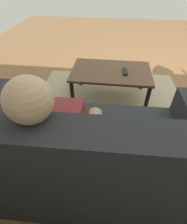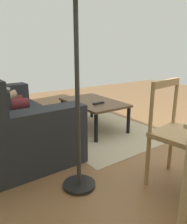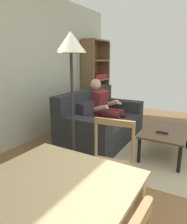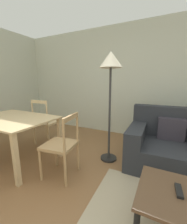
{
  "view_description": "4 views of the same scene",
  "coord_description": "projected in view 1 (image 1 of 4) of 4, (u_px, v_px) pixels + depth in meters",
  "views": [
    {
      "loc": [
        1.09,
        2.48,
        1.42
      ],
      "look_at": [
        1.19,
        1.63,
        0.69
      ],
      "focal_mm": 27.57,
      "sensor_mm": 36.0,
      "label": 1
    },
    {
      "loc": [
        -1.51,
        2.29,
        1.17
      ],
      "look_at": [
        1.11,
        0.5,
        0.24
      ],
      "focal_mm": 36.09,
      "sensor_mm": 36.0,
      "label": 2
    },
    {
      "loc": [
        -2.06,
        -0.06,
        1.47
      ],
      "look_at": [
        -0.15,
        1.07,
        0.9
      ],
      "focal_mm": 33.24,
      "sensor_mm": 36.0,
      "label": 3
    },
    {
      "loc": [
        0.76,
        -0.74,
        1.33
      ],
      "look_at": [
        -0.15,
        1.07,
        0.9
      ],
      "focal_mm": 23.04,
      "sensor_mm": 36.0,
      "label": 4
    }
  ],
  "objects": [
    {
      "name": "ground_plane",
      "position": [
        181.0,
        83.0,
        2.69
      ],
      "size": [
        8.24,
        8.24,
        0.0
      ],
      "primitive_type": "plane",
      "color": "brown"
    },
    {
      "name": "couch",
      "position": [
        93.0,
        155.0,
        1.3
      ],
      "size": [
        1.87,
        1.0,
        0.91
      ],
      "color": "#282B30",
      "rests_on": "ground_plane"
    },
    {
      "name": "tv_remote",
      "position": [
        125.0,
        72.0,
        2.1
      ],
      "size": [
        0.06,
        0.17,
        0.02
      ],
      "primitive_type": "cube",
      "rotation": [
        0.0,
        0.0,
        0.07
      ],
      "color": "black",
      "rests_on": "coffee_table"
    },
    {
      "name": "person_lounging",
      "position": [
        56.0,
        135.0,
        1.15
      ],
      "size": [
        0.6,
        0.86,
        1.1
      ],
      "color": "maroon",
      "rests_on": "ground_plane"
    },
    {
      "name": "coffee_table",
      "position": [
        111.0,
        74.0,
        2.18
      ],
      "size": [
        0.99,
        0.63,
        0.41
      ],
      "color": "brown",
      "rests_on": "ground_plane"
    },
    {
      "name": "area_rug",
      "position": [
        109.0,
        97.0,
        2.41
      ],
      "size": [
        2.05,
        1.47,
        0.01
      ],
      "primitive_type": "cube",
      "rotation": [
        0.0,
        0.0,
        0.04
      ],
      "color": "tan",
      "rests_on": "ground_plane"
    }
  ]
}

